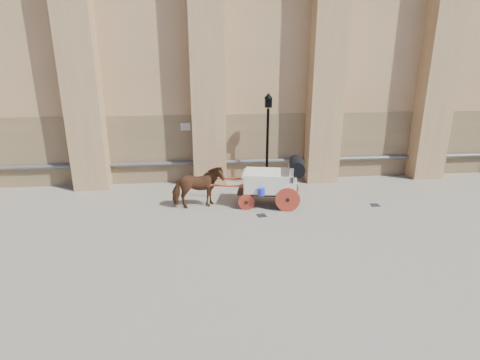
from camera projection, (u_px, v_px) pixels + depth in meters
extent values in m
plane|color=slate|center=(242.00, 214.00, 13.30)|extent=(90.00, 90.00, 0.00)
cube|color=#876D4D|center=(275.00, 146.00, 16.98)|extent=(44.00, 0.35, 3.00)
cylinder|color=#59595B|center=(276.00, 161.00, 16.91)|extent=(42.00, 0.18, 0.18)
cube|color=beige|center=(185.00, 127.00, 16.11)|extent=(0.42, 0.04, 0.32)
imported|color=brown|center=(198.00, 187.00, 13.67)|extent=(1.97, 1.15, 1.57)
cube|color=black|center=(267.00, 191.00, 14.05)|extent=(2.34, 1.42, 0.12)
cube|color=#EDE6CF|center=(270.00, 181.00, 13.92)|extent=(2.10, 1.60, 0.70)
cube|color=#EDE6CF|center=(291.00, 171.00, 13.73)|extent=(0.40, 1.25, 0.55)
cube|color=#EDE6CF|center=(248.00, 174.00, 13.92)|extent=(0.56, 1.14, 0.10)
cylinder|color=black|center=(297.00, 166.00, 13.65)|extent=(0.80, 1.33, 0.56)
cylinder|color=#B53522|center=(288.00, 200.00, 13.42)|extent=(0.89, 0.24, 0.89)
cylinder|color=#B53522|center=(287.00, 189.00, 14.59)|extent=(0.89, 0.24, 0.89)
cylinder|color=#B53522|center=(246.00, 202.00, 13.61)|extent=(0.60, 0.18, 0.60)
cylinder|color=#B53522|center=(249.00, 191.00, 14.78)|extent=(0.60, 0.18, 0.60)
cylinder|color=#B53522|center=(222.00, 186.00, 13.69)|extent=(2.35, 0.55, 0.07)
cylinder|color=#B53522|center=(226.00, 178.00, 14.53)|extent=(2.35, 0.55, 0.07)
cylinder|color=#2531CF|center=(261.00, 192.00, 13.35)|extent=(0.26, 0.26, 0.26)
cylinder|color=black|center=(267.00, 148.00, 15.81)|extent=(0.11, 0.11, 3.35)
cone|color=black|center=(266.00, 182.00, 16.27)|extent=(0.34, 0.34, 0.34)
cube|color=black|center=(268.00, 103.00, 15.23)|extent=(0.26, 0.26, 0.39)
cone|color=black|center=(268.00, 96.00, 15.15)|extent=(0.37, 0.37, 0.22)
cube|color=black|center=(262.00, 215.00, 13.18)|extent=(0.36, 0.36, 0.01)
cube|color=black|center=(375.00, 205.00, 14.12)|extent=(0.33, 0.33, 0.01)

